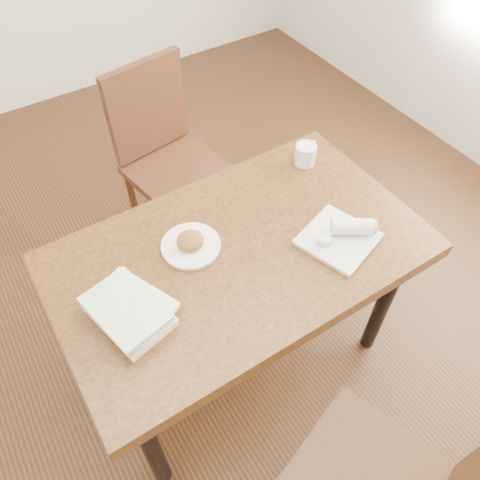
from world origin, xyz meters
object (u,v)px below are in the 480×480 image
table (240,265)px  plate_scone (191,244)px  chair_far (166,150)px  plate_burrito (343,235)px  coffee_mug (306,153)px  book_stack (129,310)px

table → plate_scone: 0.20m
table → chair_far: 0.86m
plate_scone → plate_burrito: bearing=-28.6°
chair_far → table: bearing=-98.0°
coffee_mug → plate_burrito: coffee_mug is taller
book_stack → plate_scone: bearing=25.7°
plate_scone → book_stack: 0.31m
table → chair_far: (0.12, 0.84, -0.12)m
table → plate_burrito: size_ratio=4.38×
chair_far → book_stack: bearing=-121.2°
chair_far → plate_scone: chair_far is taller
coffee_mug → plate_scone: bearing=-166.4°
plate_scone → plate_burrito: plate_burrito is taller
chair_far → plate_scone: 0.82m
chair_far → plate_burrito: bearing=-78.6°
chair_far → coffee_mug: chair_far is taller
coffee_mug → book_stack: (-0.88, -0.28, -0.01)m
chair_far → book_stack: size_ratio=3.18×
chair_far → plate_scone: (-0.25, -0.75, 0.22)m
chair_far → plate_scone: size_ratio=4.73×
plate_burrito → plate_scone: bearing=151.4°
table → coffee_mug: bearing=27.5°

